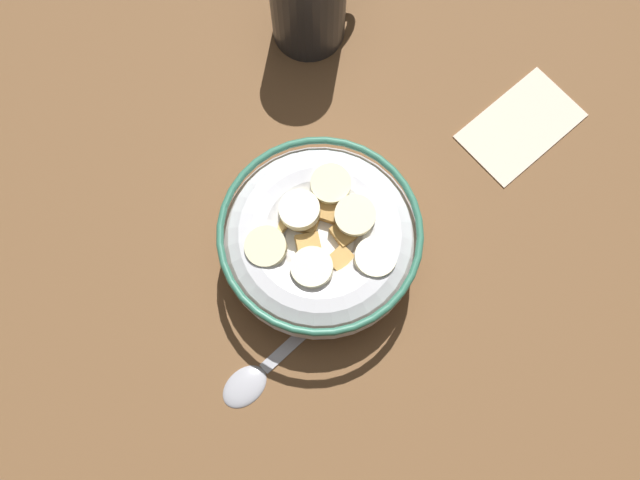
% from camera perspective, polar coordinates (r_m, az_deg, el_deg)
% --- Properties ---
extents(ground_plane, '(1.13, 1.13, 0.02)m').
position_cam_1_polar(ground_plane, '(0.57, 0.00, -1.10)').
color(ground_plane, brown).
extents(cereal_bowl, '(0.17, 0.17, 0.06)m').
position_cam_1_polar(cereal_bowl, '(0.53, 0.02, 0.02)').
color(cereal_bowl, silver).
rests_on(cereal_bowl, ground_plane).
extents(spoon, '(0.14, 0.03, 0.01)m').
position_cam_1_polar(spoon, '(0.54, -5.11, -11.40)').
color(spoon, '#A5A5AD').
rests_on(spoon, ground_plane).
extents(folded_napkin, '(0.11, 0.07, 0.00)m').
position_cam_1_polar(folded_napkin, '(0.63, 17.41, 9.67)').
color(folded_napkin, beige).
rests_on(folded_napkin, ground_plane).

